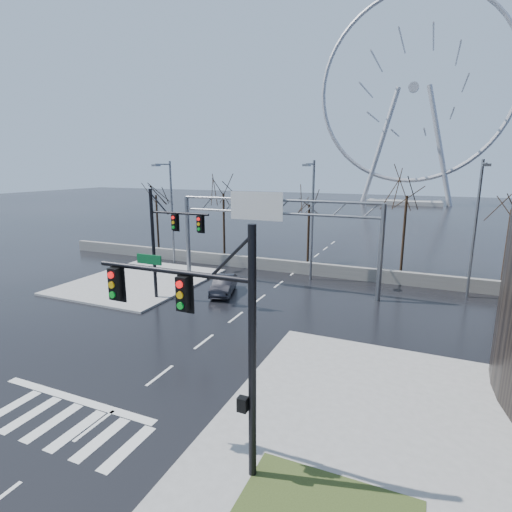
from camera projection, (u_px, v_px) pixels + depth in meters
The scene contains 17 objects.
ground at pixel (160, 375), 18.58m from camera, with size 260.00×260.00×0.00m, color black.
sidewalk_right_ext at pixel (389, 400), 16.48m from camera, with size 12.00×10.00×0.15m, color gray.
sidewalk_far at pixel (140, 281), 33.57m from camera, with size 10.00×12.00×0.15m, color gray.
barrier_wall at pixel (294, 267), 36.36m from camera, with size 52.00×0.50×1.10m, color slate.
signal_mast_near at pixel (210, 326), 11.90m from camera, with size 5.52×0.41×8.00m.
signal_mast_far at pixel (166, 235), 27.81m from camera, with size 4.72×0.41×8.00m.
sign_gantry at pixel (270, 223), 30.98m from camera, with size 16.36×0.40×7.60m.
streetlight_left at pixel (170, 205), 38.19m from camera, with size 0.50×2.55×10.00m.
streetlight_mid at pixel (311, 211), 32.77m from camera, with size 0.50×2.55×10.00m.
streetlight_right at pixel (477, 219), 28.12m from camera, with size 0.50×2.55×10.00m.
tree_far_left at pixel (156, 201), 45.81m from camera, with size 3.50×3.50×7.00m.
tree_left at pixel (224, 201), 41.79m from camera, with size 3.75×3.75×7.50m.
tree_center at pixel (309, 211), 39.38m from camera, with size 3.25×3.25×6.50m.
tree_right at pixel (406, 205), 34.76m from camera, with size 3.90×3.90×7.80m.
tree_far_right at pixel (511, 218), 32.29m from camera, with size 3.40×3.40×6.80m.
ferris_wheel at pixel (413, 96), 95.95m from camera, with size 45.00×6.00×50.91m.
car at pixel (223, 285), 30.42m from camera, with size 1.45×4.15×1.37m, color black.
Camera 1 is at (10.83, -13.73, 9.52)m, focal length 28.00 mm.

